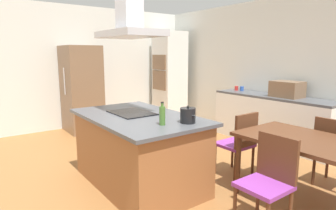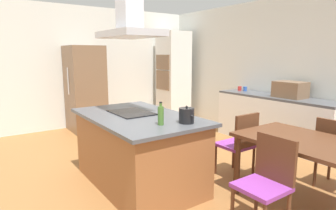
{
  "view_description": "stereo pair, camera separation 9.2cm",
  "coord_description": "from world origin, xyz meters",
  "px_view_note": "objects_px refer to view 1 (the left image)",
  "views": [
    {
      "loc": [
        3.01,
        -1.75,
        1.65
      ],
      "look_at": [
        0.09,
        0.4,
        1.0
      ],
      "focal_mm": 30.58,
      "sensor_mm": 36.0,
      "label": 1
    },
    {
      "loc": [
        3.07,
        -1.68,
        1.65
      ],
      "look_at": [
        0.09,
        0.4,
        1.0
      ],
      "focal_mm": 30.58,
      "sensor_mm": 36.0,
      "label": 2
    }
  ],
  "objects_px": {
    "tea_kettle": "(188,115)",
    "coffee_mug_red": "(236,88)",
    "dining_table": "(307,147)",
    "wall_oven_stack": "(170,76)",
    "range_hood": "(129,16)",
    "chair_at_left_end": "(239,140)",
    "refrigerator": "(82,89)",
    "cooktop": "(132,113)",
    "chair_facing_back_wall": "(335,149)",
    "olive_oil_bottle": "(162,115)",
    "countertop_microwave": "(287,89)",
    "chair_facing_island": "(269,176)",
    "coffee_mug_blue": "(242,89)"
  },
  "relations": [
    {
      "from": "tea_kettle",
      "to": "coffee_mug_red",
      "type": "relative_size",
      "value": 2.47
    },
    {
      "from": "coffee_mug_red",
      "to": "dining_table",
      "type": "height_order",
      "value": "coffee_mug_red"
    },
    {
      "from": "wall_oven_stack",
      "to": "range_hood",
      "type": "xyz_separation_m",
      "value": [
        2.74,
        -2.65,
        1.0
      ]
    },
    {
      "from": "chair_at_left_end",
      "to": "range_hood",
      "type": "xyz_separation_m",
      "value": [
        -0.77,
        -1.2,
        1.59
      ]
    },
    {
      "from": "wall_oven_stack",
      "to": "refrigerator",
      "type": "xyz_separation_m",
      "value": [
        -0.08,
        -2.28,
        -0.19
      ]
    },
    {
      "from": "cooktop",
      "to": "tea_kettle",
      "type": "bearing_deg",
      "value": 16.78
    },
    {
      "from": "cooktop",
      "to": "chair_facing_back_wall",
      "type": "bearing_deg",
      "value": 47.99
    },
    {
      "from": "olive_oil_bottle",
      "to": "range_hood",
      "type": "bearing_deg",
      "value": 177.15
    },
    {
      "from": "tea_kettle",
      "to": "countertop_microwave",
      "type": "bearing_deg",
      "value": 99.2
    },
    {
      "from": "countertop_microwave",
      "to": "refrigerator",
      "type": "xyz_separation_m",
      "value": [
        -3.22,
        -2.52,
        -0.13
      ]
    },
    {
      "from": "refrigerator",
      "to": "olive_oil_bottle",
      "type": "bearing_deg",
      "value": -6.42
    },
    {
      "from": "chair_facing_island",
      "to": "range_hood",
      "type": "distance_m",
      "value": 2.38
    },
    {
      "from": "olive_oil_bottle",
      "to": "chair_facing_back_wall",
      "type": "relative_size",
      "value": 0.28
    },
    {
      "from": "coffee_mug_blue",
      "to": "tea_kettle",
      "type": "bearing_deg",
      "value": -61.43
    },
    {
      "from": "refrigerator",
      "to": "coffee_mug_blue",
      "type": "bearing_deg",
      "value": 49.96
    },
    {
      "from": "olive_oil_bottle",
      "to": "dining_table",
      "type": "xyz_separation_m",
      "value": [
        0.95,
        1.24,
        -0.34
      ]
    },
    {
      "from": "refrigerator",
      "to": "chair_facing_back_wall",
      "type": "relative_size",
      "value": 2.04
    },
    {
      "from": "chair_at_left_end",
      "to": "dining_table",
      "type": "bearing_deg",
      "value": 0.0
    },
    {
      "from": "tea_kettle",
      "to": "chair_facing_island",
      "type": "height_order",
      "value": "tea_kettle"
    },
    {
      "from": "olive_oil_bottle",
      "to": "dining_table",
      "type": "relative_size",
      "value": 0.18
    },
    {
      "from": "wall_oven_stack",
      "to": "chair_facing_back_wall",
      "type": "xyz_separation_m",
      "value": [
        4.43,
        -0.78,
        -0.59
      ]
    },
    {
      "from": "refrigerator",
      "to": "cooktop",
      "type": "bearing_deg",
      "value": -7.34
    },
    {
      "from": "coffee_mug_red",
      "to": "chair_at_left_end",
      "type": "bearing_deg",
      "value": -48.15
    },
    {
      "from": "olive_oil_bottle",
      "to": "refrigerator",
      "type": "relative_size",
      "value": 0.14
    },
    {
      "from": "countertop_microwave",
      "to": "wall_oven_stack",
      "type": "relative_size",
      "value": 0.23
    },
    {
      "from": "tea_kettle",
      "to": "refrigerator",
      "type": "distance_m",
      "value": 3.65
    },
    {
      "from": "countertop_microwave",
      "to": "wall_oven_stack",
      "type": "xyz_separation_m",
      "value": [
        -3.14,
        -0.23,
        0.06
      ]
    },
    {
      "from": "chair_facing_back_wall",
      "to": "countertop_microwave",
      "type": "bearing_deg",
      "value": 141.91
    },
    {
      "from": "tea_kettle",
      "to": "wall_oven_stack",
      "type": "bearing_deg",
      "value": 146.06
    },
    {
      "from": "chair_facing_island",
      "to": "dining_table",
      "type": "bearing_deg",
      "value": 90.0
    },
    {
      "from": "tea_kettle",
      "to": "chair_facing_back_wall",
      "type": "xyz_separation_m",
      "value": [
        0.86,
        1.62,
        -0.48
      ]
    },
    {
      "from": "countertop_microwave",
      "to": "coffee_mug_red",
      "type": "xyz_separation_m",
      "value": [
        -1.15,
        0.03,
        -0.09
      ]
    },
    {
      "from": "cooktop",
      "to": "chair_at_left_end",
      "type": "bearing_deg",
      "value": 57.45
    },
    {
      "from": "refrigerator",
      "to": "chair_facing_island",
      "type": "relative_size",
      "value": 2.04
    },
    {
      "from": "countertop_microwave",
      "to": "chair_facing_island",
      "type": "relative_size",
      "value": 0.56
    },
    {
      "from": "coffee_mug_blue",
      "to": "dining_table",
      "type": "bearing_deg",
      "value": -36.79
    },
    {
      "from": "chair_facing_island",
      "to": "chair_facing_back_wall",
      "type": "distance_m",
      "value": 1.33
    },
    {
      "from": "coffee_mug_red",
      "to": "coffee_mug_blue",
      "type": "relative_size",
      "value": 1.0
    },
    {
      "from": "coffee_mug_red",
      "to": "wall_oven_stack",
      "type": "relative_size",
      "value": 0.04
    },
    {
      "from": "olive_oil_bottle",
      "to": "wall_oven_stack",
      "type": "xyz_separation_m",
      "value": [
        -3.48,
        2.68,
        0.09
      ]
    },
    {
      "from": "chair_facing_island",
      "to": "cooktop",
      "type": "bearing_deg",
      "value": -162.25
    },
    {
      "from": "countertop_microwave",
      "to": "chair_facing_island",
      "type": "distance_m",
      "value": 2.73
    },
    {
      "from": "chair_facing_island",
      "to": "range_hood",
      "type": "bearing_deg",
      "value": -162.25
    },
    {
      "from": "olive_oil_bottle",
      "to": "coffee_mug_red",
      "type": "height_order",
      "value": "olive_oil_bottle"
    },
    {
      "from": "coffee_mug_blue",
      "to": "chair_at_left_end",
      "type": "xyz_separation_m",
      "value": [
        1.42,
        -1.75,
        -0.44
      ]
    },
    {
      "from": "coffee_mug_blue",
      "to": "range_hood",
      "type": "relative_size",
      "value": 0.1
    },
    {
      "from": "chair_facing_island",
      "to": "range_hood",
      "type": "relative_size",
      "value": 0.99
    },
    {
      "from": "countertop_microwave",
      "to": "dining_table",
      "type": "relative_size",
      "value": 0.36
    },
    {
      "from": "cooktop",
      "to": "chair_facing_back_wall",
      "type": "distance_m",
      "value": 2.55
    },
    {
      "from": "tea_kettle",
      "to": "coffee_mug_red",
      "type": "distance_m",
      "value": 3.09
    }
  ]
}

